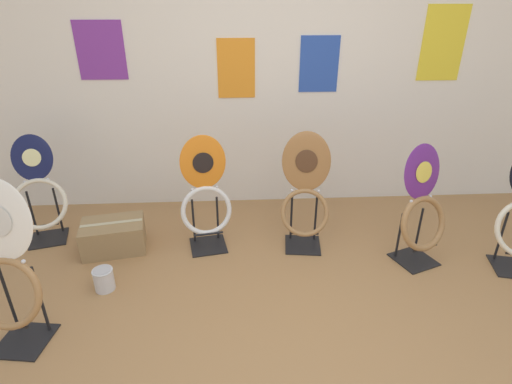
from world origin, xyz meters
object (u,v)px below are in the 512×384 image
object	(u,v)px
toilet_seat_display_purple_note	(422,211)
toilet_seat_display_orange_sun	(206,199)
toilet_seat_display_woodgrain	(305,193)
toilet_seat_display_navy_moon	(39,195)
toilet_seat_display_white_plain	(5,272)
paint_can	(104,279)
storage_box	(114,236)

from	to	relation	value
toilet_seat_display_purple_note	toilet_seat_display_orange_sun	bearing A→B (deg)	170.24
toilet_seat_display_purple_note	toilet_seat_display_woodgrain	world-z (taller)	same
toilet_seat_display_navy_moon	toilet_seat_display_woodgrain	xyz separation A→B (m)	(2.11, -0.19, 0.06)
toilet_seat_display_purple_note	toilet_seat_display_white_plain	world-z (taller)	toilet_seat_display_white_plain
toilet_seat_display_purple_note	toilet_seat_display_woodgrain	size ratio (longest dim) A/B	1.00
toilet_seat_display_woodgrain	paint_can	bearing A→B (deg)	-160.82
toilet_seat_display_navy_moon	toilet_seat_display_white_plain	size ratio (longest dim) A/B	0.86
toilet_seat_display_purple_note	toilet_seat_display_woodgrain	xyz separation A→B (m)	(-0.81, 0.29, 0.03)
toilet_seat_display_purple_note	paint_can	distance (m)	2.30
toilet_seat_display_orange_sun	toilet_seat_display_purple_note	distance (m)	1.60
toilet_seat_display_navy_moon	paint_can	distance (m)	1.00
toilet_seat_display_navy_moon	toilet_seat_display_orange_sun	xyz separation A→B (m)	(1.34, -0.20, 0.03)
storage_box	toilet_seat_display_navy_moon	bearing A→B (deg)	161.95
toilet_seat_display_orange_sun	toilet_seat_display_white_plain	size ratio (longest dim) A/B	0.93
toilet_seat_display_white_plain	paint_can	xyz separation A→B (m)	(0.33, 0.43, -0.40)
toilet_seat_display_purple_note	toilet_seat_display_white_plain	distance (m)	2.68
toilet_seat_display_white_plain	toilet_seat_display_navy_moon	bearing A→B (deg)	105.91
toilet_seat_display_orange_sun	toilet_seat_display_woodgrain	xyz separation A→B (m)	(0.77, 0.02, 0.03)
toilet_seat_display_purple_note	toilet_seat_display_white_plain	xyz separation A→B (m)	(-2.59, -0.65, 0.06)
toilet_seat_display_woodgrain	toilet_seat_display_purple_note	bearing A→B (deg)	-19.56
storage_box	toilet_seat_display_purple_note	bearing A→B (deg)	-6.91
toilet_seat_display_navy_moon	toilet_seat_display_purple_note	distance (m)	2.95
toilet_seat_display_purple_note	paint_can	xyz separation A→B (m)	(-2.26, -0.22, -0.34)
toilet_seat_display_purple_note	toilet_seat_display_white_plain	size ratio (longest dim) A/B	0.91
toilet_seat_display_purple_note	storage_box	xyz separation A→B (m)	(-2.32, 0.28, -0.31)
paint_can	toilet_seat_display_white_plain	bearing A→B (deg)	-127.50
toilet_seat_display_orange_sun	storage_box	bearing A→B (deg)	179.26
toilet_seat_display_purple_note	toilet_seat_display_woodgrain	distance (m)	0.86
toilet_seat_display_navy_moon	toilet_seat_display_purple_note	world-z (taller)	toilet_seat_display_purple_note
toilet_seat_display_white_plain	toilet_seat_display_woodgrain	distance (m)	2.02
toilet_seat_display_white_plain	storage_box	bearing A→B (deg)	73.58
toilet_seat_display_orange_sun	toilet_seat_display_white_plain	world-z (taller)	toilet_seat_display_white_plain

